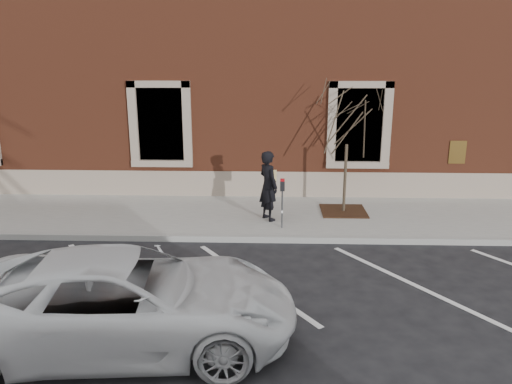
{
  "coord_description": "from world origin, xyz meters",
  "views": [
    {
      "loc": [
        0.4,
        -11.53,
        4.49
      ],
      "look_at": [
        0.0,
        0.6,
        1.1
      ],
      "focal_mm": 35.0,
      "sensor_mm": 36.0,
      "label": 1
    }
  ],
  "objects_px": {
    "parking_meter": "(282,194)",
    "sapling": "(348,125)",
    "white_truck": "(125,300)",
    "man": "(268,186)"
  },
  "relations": [
    {
      "from": "man",
      "to": "white_truck",
      "type": "distance_m",
      "value": 6.22
    },
    {
      "from": "parking_meter",
      "to": "sapling",
      "type": "bearing_deg",
      "value": 27.39
    },
    {
      "from": "parking_meter",
      "to": "sapling",
      "type": "distance_m",
      "value": 2.75
    },
    {
      "from": "man",
      "to": "parking_meter",
      "type": "relative_size",
      "value": 1.45
    },
    {
      "from": "parking_meter",
      "to": "white_truck",
      "type": "xyz_separation_m",
      "value": [
        -2.56,
        -5.14,
        -0.3
      ]
    },
    {
      "from": "parking_meter",
      "to": "white_truck",
      "type": "distance_m",
      "value": 5.75
    },
    {
      "from": "parking_meter",
      "to": "man",
      "type": "bearing_deg",
      "value": 106.86
    },
    {
      "from": "white_truck",
      "to": "parking_meter",
      "type": "bearing_deg",
      "value": -31.77
    },
    {
      "from": "parking_meter",
      "to": "white_truck",
      "type": "height_order",
      "value": "white_truck"
    },
    {
      "from": "sapling",
      "to": "man",
      "type": "bearing_deg",
      "value": -160.76
    }
  ]
}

